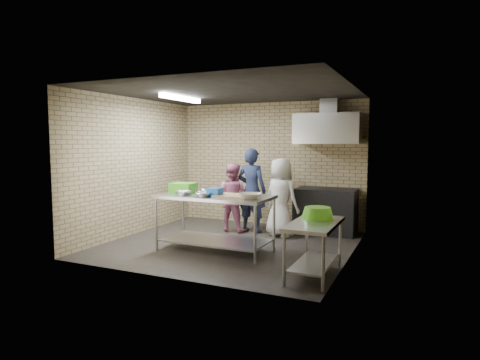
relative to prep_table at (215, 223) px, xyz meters
name	(u,v)px	position (x,y,z in m)	size (l,w,h in m)	color
floor	(230,244)	(0.04, 0.50, -0.47)	(4.20, 4.20, 0.00)	black
ceiling	(230,92)	(0.04, 0.50, 2.23)	(4.20, 4.20, 0.00)	black
back_wall	(269,164)	(0.04, 2.50, 0.88)	(4.20, 0.06, 2.70)	tan
front_wall	(165,179)	(0.04, -1.50, 0.88)	(4.20, 0.06, 2.70)	tan
left_wall	(135,167)	(-2.06, 0.50, 0.88)	(0.06, 4.00, 2.70)	tan
right_wall	(351,173)	(2.14, 0.50, 0.88)	(0.06, 4.00, 2.70)	tan
prep_table	(215,223)	(0.00, 0.00, 0.00)	(1.90, 0.95, 0.95)	#ADAFB4
side_counter	(314,249)	(1.84, -0.60, -0.10)	(0.60, 1.20, 0.75)	silver
stove	(326,211)	(1.39, 2.15, -0.02)	(1.20, 0.70, 0.90)	black
range_hood	(328,129)	(1.39, 2.20, 1.63)	(1.30, 0.60, 0.60)	silver
hood_duct	(330,107)	(1.39, 2.35, 2.08)	(0.35, 0.30, 0.30)	#A5A8AD
wall_shelf	(345,138)	(1.69, 2.39, 1.45)	(0.80, 0.20, 0.04)	#3F2B19
fluorescent_fixture	(181,98)	(-0.96, 0.50, 2.17)	(0.10, 1.25, 0.08)	white
green_crate	(183,188)	(-0.70, 0.12, 0.56)	(0.42, 0.32, 0.17)	green
blue_tub	(215,192)	(0.05, -0.10, 0.54)	(0.21, 0.21, 0.14)	blue
cutting_board	(234,196)	(0.35, -0.02, 0.49)	(0.58, 0.44, 0.03)	tan
mixing_bowl_a	(183,193)	(-0.50, -0.20, 0.51)	(0.30, 0.30, 0.07)	silver
mixing_bowl_b	(201,192)	(-0.30, 0.05, 0.51)	(0.23, 0.23, 0.07)	silver
mixing_bowl_c	(203,195)	(-0.10, -0.22, 0.51)	(0.27, 0.27, 0.07)	#B9BCC1
ceramic_bowl	(250,196)	(0.70, -0.15, 0.52)	(0.36, 0.36, 0.09)	beige
green_basin	(318,213)	(1.82, -0.35, 0.36)	(0.46, 0.46, 0.17)	#59C626
bottle_red	(332,132)	(1.44, 2.39, 1.56)	(0.07, 0.07, 0.18)	#B22619
bottle_green	(352,133)	(1.84, 2.39, 1.54)	(0.06, 0.06, 0.15)	green
man_navy	(252,190)	(0.00, 1.60, 0.38)	(0.63, 0.41, 1.71)	#141632
woman_pink	(232,197)	(-0.41, 1.51, 0.23)	(0.68, 0.53, 1.40)	#BE648B
woman_white	(281,197)	(0.66, 1.49, 0.29)	(0.75, 0.49, 1.53)	silver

